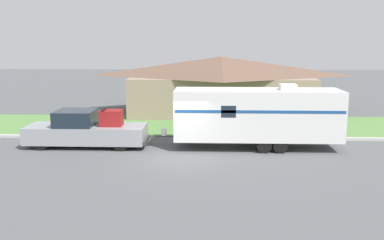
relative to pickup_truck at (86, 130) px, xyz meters
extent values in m
plane|color=#515456|center=(4.88, -1.91, -0.83)|extent=(120.00, 120.00, 0.00)
cube|color=#ADADA8|center=(4.88, 1.84, -0.76)|extent=(80.00, 0.30, 0.14)
cube|color=#568442|center=(4.88, 5.49, -0.82)|extent=(80.00, 7.00, 0.03)
cube|color=gray|center=(7.15, 10.80, 0.54)|extent=(12.93, 7.10, 2.75)
pyramid|color=brown|center=(7.15, 10.80, 2.62)|extent=(13.97, 7.67, 1.41)
cube|color=#4C3828|center=(7.15, 7.28, 0.22)|extent=(1.00, 0.06, 2.10)
cylinder|color=black|center=(-2.02, -0.84, -0.42)|extent=(0.82, 0.28, 0.82)
cylinder|color=black|center=(-2.02, 0.84, -0.42)|extent=(0.82, 0.28, 0.82)
cylinder|color=black|center=(1.95, -0.84, -0.42)|extent=(0.82, 0.28, 0.82)
cylinder|color=black|center=(1.95, 0.84, -0.42)|extent=(0.82, 0.28, 0.82)
cube|color=gray|center=(-1.15, 0.00, -0.18)|extent=(3.65, 2.04, 0.85)
cube|color=#19232D|center=(-0.50, 0.00, 0.63)|extent=(1.90, 1.88, 0.78)
cube|color=gray|center=(1.85, 0.00, -0.18)|extent=(2.36, 2.04, 0.85)
cube|color=#333333|center=(3.09, 0.00, -0.49)|extent=(0.12, 1.84, 0.20)
cube|color=maroon|center=(1.33, 0.00, 0.64)|extent=(1.08, 0.86, 0.80)
cube|color=black|center=(0.99, 0.00, 1.12)|extent=(0.10, 0.94, 0.08)
cylinder|color=black|center=(8.92, -1.01, -0.49)|extent=(0.69, 0.22, 0.69)
cylinder|color=black|center=(8.92, 1.01, -0.49)|extent=(0.69, 0.22, 0.69)
cylinder|color=black|center=(9.69, -1.01, -0.49)|extent=(0.69, 0.22, 0.69)
cylinder|color=black|center=(9.69, 1.01, -0.49)|extent=(0.69, 0.22, 0.69)
cube|color=silver|center=(8.65, 0.00, 0.89)|extent=(8.17, 2.30, 2.45)
cube|color=navy|center=(8.65, -1.15, 1.19)|extent=(8.01, 0.01, 0.14)
cube|color=#383838|center=(3.92, 0.00, -0.29)|extent=(1.29, 0.12, 0.10)
cylinder|color=silver|center=(3.99, 0.00, -0.06)|extent=(0.28, 0.28, 0.36)
cube|color=silver|center=(10.12, 0.00, 2.25)|extent=(0.80, 0.68, 0.28)
cube|color=#19232D|center=(7.18, -1.15, 1.19)|extent=(0.70, 0.01, 0.56)
cylinder|color=brown|center=(7.13, 2.79, -0.25)|extent=(0.09, 0.09, 1.16)
cube|color=silver|center=(7.13, 2.79, 0.44)|extent=(0.48, 0.20, 0.22)
camera|label=1|loc=(6.22, -21.05, 4.51)|focal=40.00mm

